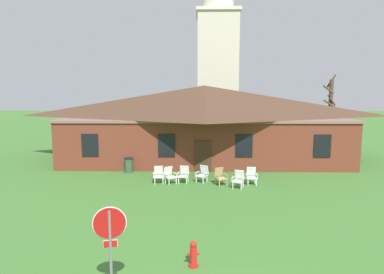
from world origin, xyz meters
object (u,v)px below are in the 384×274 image
(stop_sign, at_px, (110,235))
(lawn_chair_near_door, at_px, (170,175))
(lawn_chair_by_porch, at_px, (159,174))
(lawn_chair_right_end, at_px, (220,176))
(lawn_chair_middle, at_px, (203,174))
(lawn_chair_under_eave, at_px, (251,175))
(trash_bin, at_px, (129,165))
(lawn_chair_left_end, at_px, (184,174))
(lawn_chair_far_side, at_px, (239,179))
(fire_hydrant, at_px, (193,254))

(stop_sign, height_order, lawn_chair_near_door, stop_sign)
(lawn_chair_by_porch, xyz_separation_m, lawn_chair_right_end, (3.51, -0.33, 0.00))
(lawn_chair_middle, distance_m, lawn_chair_right_end, 1.12)
(lawn_chair_right_end, bearing_deg, lawn_chair_under_eave, 5.84)
(lawn_chair_under_eave, distance_m, trash_bin, 7.99)
(lawn_chair_near_door, height_order, lawn_chair_left_end, same)
(lawn_chair_far_side, relative_size, fire_hydrant, 1.21)
(lawn_chair_right_end, bearing_deg, lawn_chair_far_side, -31.08)
(lawn_chair_left_end, relative_size, lawn_chair_under_eave, 1.00)
(lawn_chair_middle, relative_size, lawn_chair_right_end, 1.00)
(lawn_chair_by_porch, bearing_deg, fire_hydrant, -76.62)
(lawn_chair_by_porch, height_order, lawn_chair_near_door, same)
(stop_sign, distance_m, trash_bin, 13.42)
(stop_sign, bearing_deg, lawn_chair_near_door, 87.64)
(stop_sign, distance_m, lawn_chair_under_eave, 11.81)
(lawn_chair_by_porch, height_order, lawn_chair_far_side, same)
(lawn_chair_left_end, height_order, fire_hydrant, lawn_chair_left_end)
(lawn_chair_left_end, relative_size, fire_hydrant, 1.21)
(lawn_chair_middle, bearing_deg, lawn_chair_under_eave, -7.66)
(lawn_chair_middle, distance_m, lawn_chair_far_side, 2.25)
(lawn_chair_left_end, bearing_deg, lawn_chair_near_door, -163.48)
(stop_sign, bearing_deg, lawn_chair_right_end, 72.31)
(lawn_chair_middle, height_order, lawn_chair_under_eave, same)
(lawn_chair_by_porch, bearing_deg, trash_bin, 133.27)
(lawn_chair_far_side, relative_size, trash_bin, 0.98)
(lawn_chair_by_porch, xyz_separation_m, trash_bin, (-2.27, 2.41, -0.00))
(stop_sign, relative_size, lawn_chair_middle, 2.51)
(lawn_chair_left_end, bearing_deg, lawn_chair_by_porch, -175.25)
(lawn_chair_by_porch, height_order, lawn_chair_under_eave, same)
(lawn_chair_under_eave, height_order, fire_hydrant, lawn_chair_under_eave)
(lawn_chair_left_end, xyz_separation_m, fire_hydrant, (0.72, -9.21, -0.12))
(lawn_chair_middle, distance_m, lawn_chair_under_eave, 2.79)
(lawn_chair_near_door, distance_m, trash_bin, 3.85)
(lawn_chair_near_door, height_order, lawn_chair_far_side, same)
(lawn_chair_middle, xyz_separation_m, lawn_chair_far_side, (1.94, -1.14, 0.00))
(lawn_chair_by_porch, xyz_separation_m, lawn_chair_far_side, (4.48, -0.91, 0.00))
(lawn_chair_left_end, bearing_deg, lawn_chair_far_side, -18.81)
(stop_sign, distance_m, lawn_chair_far_side, 10.77)
(lawn_chair_right_end, xyz_separation_m, trash_bin, (-5.78, 2.74, -0.00))
(lawn_chair_near_door, relative_size, lawn_chair_far_side, 1.00)
(stop_sign, distance_m, lawn_chair_near_door, 10.68)
(stop_sign, xyz_separation_m, lawn_chair_middle, (2.34, 10.95, -1.19))
(lawn_chair_near_door, xyz_separation_m, lawn_chair_far_side, (3.85, -0.79, 0.00))
(lawn_chair_far_side, bearing_deg, lawn_chair_left_end, 161.19)
(lawn_chair_far_side, bearing_deg, fire_hydrant, -105.83)
(lawn_chair_right_end, height_order, fire_hydrant, lawn_chair_right_end)
(lawn_chair_far_side, height_order, fire_hydrant, lawn_chair_far_side)
(lawn_chair_by_porch, relative_size, lawn_chair_right_end, 1.00)
(lawn_chair_near_door, distance_m, lawn_chair_under_eave, 4.67)
(lawn_chair_middle, height_order, trash_bin, trash_bin)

